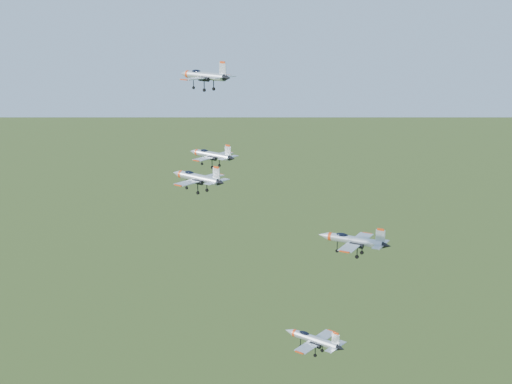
% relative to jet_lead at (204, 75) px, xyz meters
% --- Properties ---
extents(jet_lead, '(13.29, 11.23, 3.59)m').
position_rel_jet_lead_xyz_m(jet_lead, '(0.00, 0.00, 0.00)').
color(jet_lead, silver).
extents(jet_left_high, '(10.50, 8.81, 2.82)m').
position_rel_jet_lead_xyz_m(jet_left_high, '(6.99, -9.02, -12.55)').
color(jet_left_high, silver).
extents(jet_right_high, '(11.10, 9.34, 2.98)m').
position_rel_jet_lead_xyz_m(jet_right_high, '(12.66, -22.24, -13.11)').
color(jet_right_high, silver).
extents(jet_left_low, '(13.24, 10.86, 3.55)m').
position_rel_jet_lead_xyz_m(jet_left_low, '(31.01, -2.05, -26.38)').
color(jet_left_low, silver).
extents(jet_right_low, '(10.42, 8.73, 2.79)m').
position_rel_jet_lead_xyz_m(jet_right_low, '(33.46, -23.81, -34.84)').
color(jet_right_low, silver).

